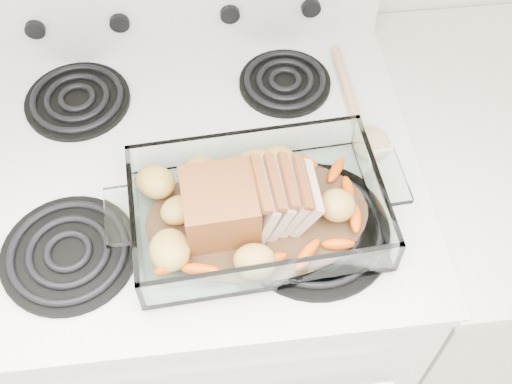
{
  "coord_description": "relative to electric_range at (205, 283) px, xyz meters",
  "views": [
    {
      "loc": [
        0.04,
        0.98,
        1.8
      ],
      "look_at": [
        0.1,
        1.54,
        0.99
      ],
      "focal_mm": 45.0,
      "sensor_mm": 36.0,
      "label": 1
    }
  ],
  "objects": [
    {
      "name": "counter_right",
      "position": [
        0.66,
        -0.0,
        -0.02
      ],
      "size": [
        0.58,
        0.68,
        0.93
      ],
      "color": "beige",
      "rests_on": "ground"
    },
    {
      "name": "wooden_spoon",
      "position": [
        0.31,
        0.05,
        0.46
      ],
      "size": [
        0.06,
        0.28,
        0.02
      ],
      "rotation": [
        0.0,
        0.0,
        0.02
      ],
      "color": "#E1B787",
      "rests_on": "electric_range"
    },
    {
      "name": "electric_range",
      "position": [
        0.0,
        0.0,
        0.0
      ],
      "size": [
        0.78,
        0.7,
        1.12
      ],
      "color": "silver",
      "rests_on": "ground"
    },
    {
      "name": "pork_roast",
      "position": [
        0.07,
        -0.14,
        0.51
      ],
      "size": [
        0.2,
        0.11,
        0.09
      ],
      "rotation": [
        0.0,
        0.0,
        -0.35
      ],
      "color": "brown",
      "rests_on": "baking_dish"
    },
    {
      "name": "roast_vegetables",
      "position": [
        0.1,
        -0.1,
        0.49
      ],
      "size": [
        0.36,
        0.19,
        0.04
      ],
      "rotation": [
        0.0,
        0.0,
        -0.26
      ],
      "color": "#D44007",
      "rests_on": "baking_dish"
    },
    {
      "name": "baking_dish",
      "position": [
        0.1,
        -0.14,
        0.48
      ],
      "size": [
        0.38,
        0.25,
        0.07
      ],
      "rotation": [
        0.0,
        0.0,
        0.05
      ],
      "color": "white",
      "rests_on": "electric_range"
    }
  ]
}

